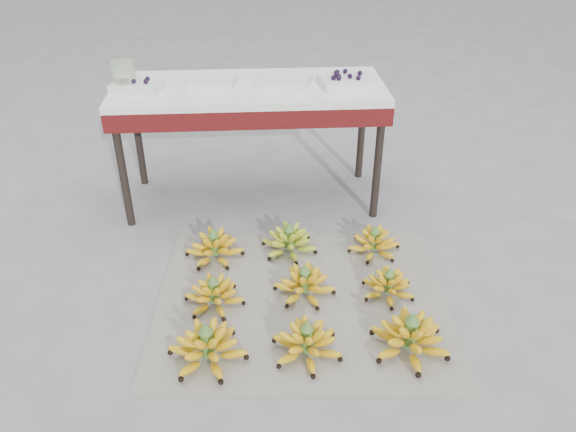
{
  "coord_description": "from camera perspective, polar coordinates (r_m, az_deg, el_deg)",
  "views": [
    {
      "loc": [
        -0.14,
        -1.88,
        1.59
      ],
      "look_at": [
        -0.0,
        0.29,
        0.25
      ],
      "focal_mm": 35.0,
      "sensor_mm": 36.0,
      "label": 1
    }
  ],
  "objects": [
    {
      "name": "bunch_back_left",
      "position": [
        2.69,
        -7.48,
        -3.18
      ],
      "size": [
        0.33,
        0.33,
        0.17
      ],
      "rotation": [
        0.0,
        0.0,
        -0.24
      ],
      "color": "yellow",
      "rests_on": "newspaper_mat"
    },
    {
      "name": "bunch_mid_center",
      "position": [
        2.45,
        1.68,
        -6.91
      ],
      "size": [
        0.32,
        0.32,
        0.16
      ],
      "rotation": [
        0.0,
        0.0,
        -0.23
      ],
      "color": "yellow",
      "rests_on": "newspaper_mat"
    },
    {
      "name": "bunch_front_left",
      "position": [
        2.18,
        -8.2,
        -13.02
      ],
      "size": [
        0.39,
        0.39,
        0.18
      ],
      "rotation": [
        0.0,
        0.0,
        -0.39
      ],
      "color": "yellow",
      "rests_on": "newspaper_mat"
    },
    {
      "name": "tray_right",
      "position": [
        2.92,
        -0.35,
        13.56
      ],
      "size": [
        0.28,
        0.24,
        0.04
      ],
      "color": "silver",
      "rests_on": "vendor_table"
    },
    {
      "name": "glass_jar",
      "position": [
        2.95,
        -16.3,
        13.53
      ],
      "size": [
        0.13,
        0.13,
        0.14
      ],
      "primitive_type": "cylinder",
      "rotation": [
        0.0,
        0.0,
        -0.21
      ],
      "color": "#D0EFBE",
      "rests_on": "vendor_table"
    },
    {
      "name": "bunch_front_right",
      "position": [
        2.24,
        12.28,
        -11.93
      ],
      "size": [
        0.41,
        0.41,
        0.19
      ],
      "rotation": [
        0.0,
        0.0,
        0.44
      ],
      "color": "yellow",
      "rests_on": "newspaper_mat"
    },
    {
      "name": "bunch_back_right",
      "position": [
        2.74,
        8.75,
        -2.73
      ],
      "size": [
        0.3,
        0.3,
        0.15
      ],
      "rotation": [
        0.0,
        0.0,
        -0.22
      ],
      "color": "yellow",
      "rests_on": "newspaper_mat"
    },
    {
      "name": "vendor_table",
      "position": [
        2.95,
        -3.93,
        11.73
      ],
      "size": [
        1.38,
        0.55,
        0.66
      ],
      "color": "black",
      "rests_on": "ground"
    },
    {
      "name": "newspaper_mat",
      "position": [
        2.46,
        1.41,
        -8.61
      ],
      "size": [
        1.31,
        1.13,
        0.01
      ],
      "primitive_type": "cube",
      "rotation": [
        0.0,
        0.0,
        -0.06
      ],
      "color": "beige",
      "rests_on": "ground"
    },
    {
      "name": "tray_left",
      "position": [
        2.95,
        -7.68,
        13.41
      ],
      "size": [
        0.25,
        0.19,
        0.04
      ],
      "color": "silver",
      "rests_on": "vendor_table"
    },
    {
      "name": "bunch_mid_right",
      "position": [
        2.49,
        10.14,
        -6.95
      ],
      "size": [
        0.31,
        0.31,
        0.14
      ],
      "rotation": [
        0.0,
        0.0,
        0.42
      ],
      "color": "yellow",
      "rests_on": "newspaper_mat"
    },
    {
      "name": "ground",
      "position": [
        2.47,
        0.47,
        -8.49
      ],
      "size": [
        60.0,
        60.0,
        0.0
      ],
      "primitive_type": "plane",
      "color": "slate",
      "rests_on": "ground"
    },
    {
      "name": "bunch_mid_left",
      "position": [
        2.42,
        -7.49,
        -7.92
      ],
      "size": [
        0.33,
        0.33,
        0.15
      ],
      "rotation": [
        0.0,
        0.0,
        -0.38
      ],
      "color": "yellow",
      "rests_on": "newspaper_mat"
    },
    {
      "name": "tray_far_right",
      "position": [
        2.93,
        5.94,
        13.52
      ],
      "size": [
        0.29,
        0.23,
        0.07
      ],
      "color": "silver",
      "rests_on": "vendor_table"
    },
    {
      "name": "bunch_back_center",
      "position": [
        2.71,
        0.12,
        -2.61
      ],
      "size": [
        0.33,
        0.33,
        0.16
      ],
      "rotation": [
        0.0,
        0.0,
        0.3
      ],
      "color": "#8DBD2B",
      "rests_on": "newspaper_mat"
    },
    {
      "name": "tray_far_left",
      "position": [
        2.94,
        -15.04,
        12.65
      ],
      "size": [
        0.27,
        0.22,
        0.06
      ],
      "color": "silver",
      "rests_on": "vendor_table"
    },
    {
      "name": "bunch_front_center",
      "position": [
        2.18,
        1.91,
        -12.72
      ],
      "size": [
        0.35,
        0.35,
        0.17
      ],
      "rotation": [
        0.0,
        0.0,
        0.34
      ],
      "color": "yellow",
      "rests_on": "newspaper_mat"
    }
  ]
}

